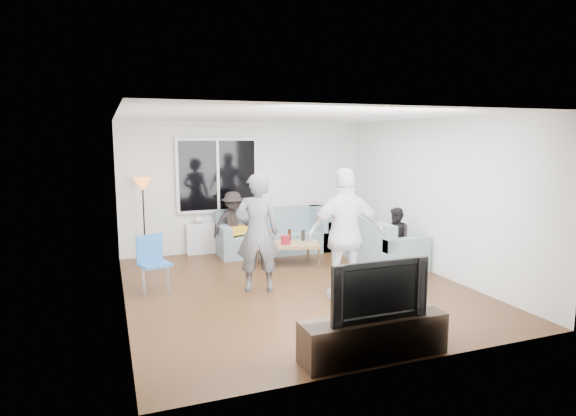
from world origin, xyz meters
name	(u,v)px	position (x,y,z in m)	size (l,w,h in m)	color
floor	(296,288)	(0.00, 0.00, -0.02)	(5.00, 5.50, 0.04)	#56351C
ceiling	(296,115)	(0.00, 0.00, 2.62)	(5.00, 5.50, 0.04)	white
wall_back	(246,186)	(0.00, 2.77, 1.30)	(5.00, 0.04, 2.60)	silver
wall_front	(400,241)	(0.00, -2.77, 1.30)	(5.00, 0.04, 2.60)	silver
wall_left	(119,213)	(-2.52, 0.00, 1.30)	(0.04, 5.50, 2.60)	silver
wall_right	(434,197)	(2.52, 0.00, 1.30)	(0.04, 5.50, 2.60)	silver
window_frame	(217,175)	(-0.60, 2.69, 1.55)	(1.62, 0.06, 1.47)	white
window_glass	(218,175)	(-0.60, 2.65, 1.55)	(1.50, 0.02, 1.35)	black
window_mullion	(218,175)	(-0.60, 2.64, 1.55)	(0.05, 0.03, 1.35)	white
radiator	(219,237)	(-0.60, 2.65, 0.31)	(1.30, 0.12, 0.62)	silver
potted_plant	(230,212)	(-0.37, 2.62, 0.82)	(0.22, 0.18, 0.40)	#366428
vase	(198,219)	(-1.02, 2.62, 0.71)	(0.17, 0.17, 0.18)	silver
sofa_back_section	(275,231)	(0.46, 2.27, 0.42)	(2.30, 0.85, 0.85)	gray
sofa_right_section	(378,239)	(2.02, 0.93, 0.42)	(0.85, 2.00, 0.85)	gray
sofa_corner	(334,227)	(1.75, 2.27, 0.42)	(0.85, 0.85, 0.85)	gray
cushion_yellow	(235,230)	(-0.37, 2.25, 0.51)	(0.38, 0.32, 0.14)	gold
cushion_red	(258,228)	(0.12, 2.33, 0.51)	(0.36, 0.30, 0.13)	maroon
coffee_table	(288,253)	(0.37, 1.31, 0.20)	(1.10, 0.60, 0.40)	tan
pitcher	(286,240)	(0.28, 1.20, 0.49)	(0.17, 0.17, 0.17)	maroon
side_chair	(155,265)	(-2.05, 0.47, 0.43)	(0.40, 0.40, 0.86)	#2864AF
floor_lamp	(144,221)	(-2.05, 2.36, 0.78)	(0.32, 0.32, 1.56)	orange
player_left	(258,233)	(-0.59, 0.05, 0.89)	(0.65, 0.43, 1.78)	#525257
player_right	(346,235)	(0.45, -0.78, 0.94)	(1.10, 0.46, 1.88)	silver
spectator_right	(396,239)	(2.02, 0.35, 0.54)	(0.53, 0.41, 1.09)	black
spectator_back	(233,224)	(-0.40, 2.30, 0.63)	(0.81, 0.47, 1.26)	black
tv_console	(374,337)	(-0.11, -2.50, 0.22)	(1.60, 0.40, 0.44)	#302218
television	(375,288)	(-0.11, -2.50, 0.76)	(1.10, 0.14, 0.63)	black
bottle_a	(269,236)	(0.05, 1.42, 0.52)	(0.07, 0.07, 0.24)	orange
bottle_e	(303,235)	(0.69, 1.38, 0.50)	(0.07, 0.07, 0.20)	black
bottle_c	(289,235)	(0.44, 1.43, 0.51)	(0.07, 0.07, 0.22)	#341B0B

